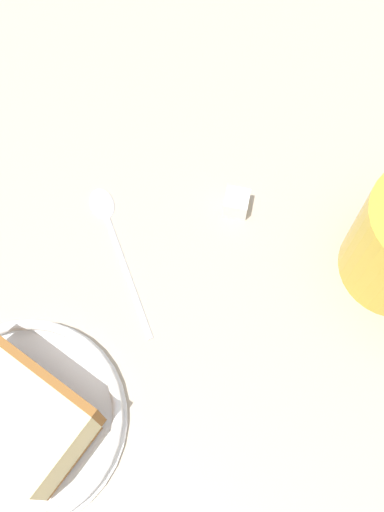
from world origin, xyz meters
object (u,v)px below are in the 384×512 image
cake_slice (13,411)px  sugar_cube (237,203)px  small_plate (22,420)px  teaspoon (111,228)px

cake_slice → sugar_cube: size_ratio=5.30×
small_plate → cake_slice: (0.27, 0.00, 2.87)cm
teaspoon → cake_slice: bearing=-163.9°
small_plate → sugar_cube: sugar_cube is taller
cake_slice → teaspoon: bearing=16.1°
small_plate → teaspoon: small_plate is taller
cake_slice → sugar_cube: bearing=-6.8°
small_plate → teaspoon: 16.31cm
cake_slice → teaspoon: (15.42, 4.44, -3.39)cm
cake_slice → teaspoon: size_ratio=0.83×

